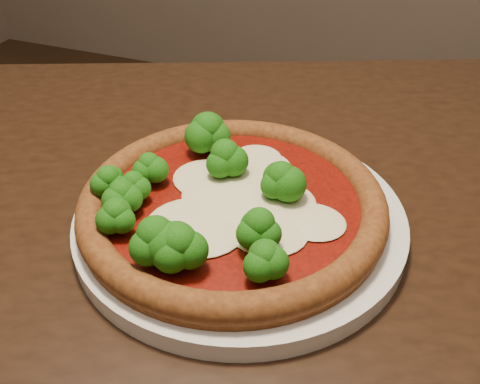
% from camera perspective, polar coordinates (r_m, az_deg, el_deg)
% --- Properties ---
extents(dining_table, '(1.50, 1.21, 0.75)m').
position_cam_1_polar(dining_table, '(0.58, -6.03, -10.42)').
color(dining_table, black).
rests_on(dining_table, floor).
extents(plate, '(0.31, 0.31, 0.02)m').
position_cam_1_polar(plate, '(0.50, 0.00, -2.84)').
color(plate, silver).
rests_on(plate, dining_table).
extents(pizza, '(0.28, 0.28, 0.06)m').
position_cam_1_polar(pizza, '(0.48, -1.52, -0.95)').
color(pizza, brown).
rests_on(pizza, plate).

